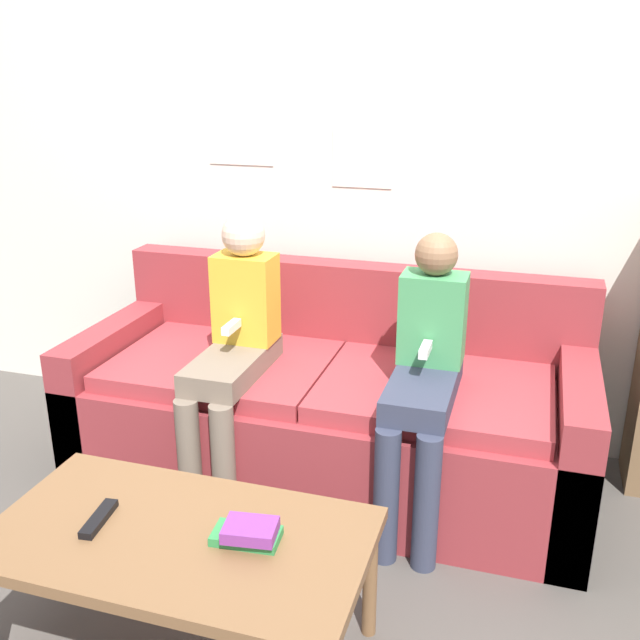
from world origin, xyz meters
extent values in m
plane|color=#4C4742|center=(0.00, 0.00, 0.00)|extent=(10.00, 10.00, 0.00)
cube|color=silver|center=(0.00, 1.06, 1.30)|extent=(8.00, 0.06, 2.60)
cube|color=white|center=(-0.57, 1.03, 1.41)|extent=(0.31, 0.00, 0.36)
cube|color=white|center=(0.00, 1.03, 1.29)|extent=(0.27, 0.00, 0.27)
cube|color=maroon|center=(0.00, 0.51, 0.22)|extent=(2.08, 0.85, 0.45)
cube|color=maroon|center=(0.00, 0.86, 0.65)|extent=(2.08, 0.14, 0.41)
cube|color=maroon|center=(-0.97, 0.51, 0.30)|extent=(0.14, 0.85, 0.61)
cube|color=maroon|center=(0.97, 0.51, 0.30)|extent=(0.14, 0.85, 0.61)
cube|color=#A1343A|center=(-0.44, 0.47, 0.48)|extent=(0.88, 0.69, 0.07)
cube|color=#A1343A|center=(0.44, 0.47, 0.48)|extent=(0.88, 0.69, 0.07)
cube|color=brown|center=(-0.12, -0.56, 0.42)|extent=(1.07, 0.59, 0.04)
cylinder|color=brown|center=(-0.61, -0.31, 0.20)|extent=(0.04, 0.04, 0.40)
cylinder|color=brown|center=(0.38, -0.31, 0.20)|extent=(0.04, 0.04, 0.40)
cylinder|color=#756656|center=(-0.40, 0.05, 0.26)|extent=(0.09, 0.09, 0.52)
cylinder|color=#756656|center=(-0.26, 0.05, 0.26)|extent=(0.09, 0.09, 0.52)
cube|color=#756656|center=(-0.33, 0.32, 0.56)|extent=(0.23, 0.53, 0.09)
cube|color=gold|center=(-0.33, 0.48, 0.79)|extent=(0.24, 0.16, 0.36)
sphere|color=beige|center=(-0.33, 0.48, 1.04)|extent=(0.17, 0.17, 0.17)
cube|color=white|center=(-0.33, 0.33, 0.71)|extent=(0.03, 0.12, 0.03)
cylinder|color=#33384C|center=(0.35, 0.05, 0.26)|extent=(0.09, 0.09, 0.52)
cylinder|color=#33384C|center=(0.49, 0.05, 0.26)|extent=(0.09, 0.09, 0.52)
cube|color=#33384C|center=(0.42, 0.32, 0.56)|extent=(0.23, 0.53, 0.09)
cube|color=#429356|center=(0.42, 0.48, 0.78)|extent=(0.24, 0.16, 0.34)
sphere|color=#8C6647|center=(0.42, 0.48, 1.02)|extent=(0.16, 0.16, 0.16)
cube|color=white|center=(0.42, 0.33, 0.71)|extent=(0.03, 0.12, 0.03)
cube|color=black|center=(-0.36, -0.58, 0.45)|extent=(0.06, 0.17, 0.02)
cube|color=#2D8442|center=(0.08, -0.53, 0.45)|extent=(0.19, 0.12, 0.03)
cube|color=#7A3389|center=(0.10, -0.55, 0.48)|extent=(0.16, 0.13, 0.03)
camera|label=1|loc=(0.75, -2.04, 1.67)|focal=40.00mm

